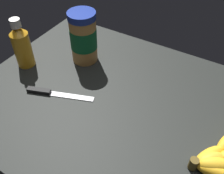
# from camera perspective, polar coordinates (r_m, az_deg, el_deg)

# --- Properties ---
(ground_plane) EXTENTS (0.89, 0.63, 0.04)m
(ground_plane) POSITION_cam_1_polar(r_m,az_deg,el_deg) (0.73, 3.42, -5.21)
(ground_plane) COLOR black
(peanut_butter_jar) EXTENTS (0.09, 0.09, 0.17)m
(peanut_butter_jar) POSITION_cam_1_polar(r_m,az_deg,el_deg) (0.82, -6.35, 10.87)
(peanut_butter_jar) COLOR #BF8442
(peanut_butter_jar) RESTS_ON ground_plane
(honey_bottle) EXTENTS (0.06, 0.06, 0.16)m
(honey_bottle) POSITION_cam_1_polar(r_m,az_deg,el_deg) (0.85, -19.37, 8.71)
(honey_bottle) COLOR orange
(honey_bottle) RESTS_ON ground_plane
(butter_knife) EXTENTS (0.19, 0.08, 0.01)m
(butter_knife) POSITION_cam_1_polar(r_m,az_deg,el_deg) (0.76, -12.75, -1.33)
(butter_knife) COLOR silver
(butter_knife) RESTS_ON ground_plane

